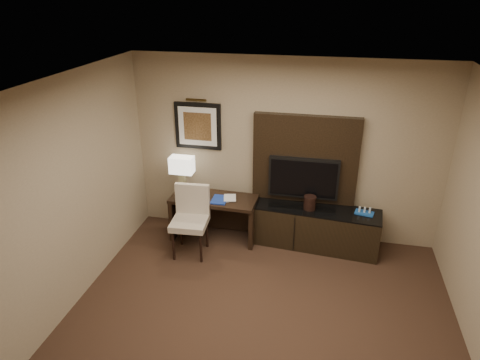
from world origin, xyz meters
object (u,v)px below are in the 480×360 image
(table_lamp, at_px, (182,174))
(desk_phone, at_px, (202,194))
(tv, at_px, (303,178))
(minibar_tray, at_px, (365,211))
(credenza, at_px, (316,227))
(desk, at_px, (214,217))
(desk_chair, at_px, (190,222))
(ice_bucket, at_px, (310,203))

(table_lamp, xyz_separation_m, desk_phone, (0.33, -0.11, -0.25))
(tv, relative_size, minibar_tray, 3.91)
(credenza, height_order, desk_phone, desk_phone)
(credenza, bearing_deg, tv, 154.33)
(desk, height_order, credenza, desk)
(tv, relative_size, table_lamp, 1.68)
(desk_chair, relative_size, ice_bucket, 5.22)
(desk_phone, height_order, minibar_tray, desk_phone)
(credenza, distance_m, ice_bucket, 0.42)
(tv, bearing_deg, desk_phone, -170.10)
(credenza, relative_size, desk_chair, 1.75)
(credenza, relative_size, ice_bucket, 9.12)
(tv, bearing_deg, table_lamp, -175.51)
(desk_chair, bearing_deg, desk_phone, 80.62)
(credenza, bearing_deg, table_lamp, -175.18)
(desk_phone, bearing_deg, tv, 8.05)
(ice_bucket, xyz_separation_m, minibar_tray, (0.77, 0.02, -0.05))
(desk, relative_size, credenza, 0.71)
(tv, xyz_separation_m, desk_chair, (-1.51, -0.72, -0.51))
(minibar_tray, bearing_deg, tv, 170.82)
(tv, height_order, minibar_tray, tv)
(minibar_tray, bearing_deg, desk, -177.88)
(tv, relative_size, ice_bucket, 5.09)
(tv, height_order, ice_bucket, tv)
(credenza, bearing_deg, desk_chair, -156.82)
(desk, height_order, minibar_tray, minibar_tray)
(ice_bucket, bearing_deg, table_lamp, 179.31)
(tv, relative_size, desk_phone, 5.14)
(desk_chair, relative_size, minibar_tray, 4.01)
(credenza, relative_size, minibar_tray, 7.01)
(desk_chair, xyz_separation_m, desk_phone, (0.05, 0.46, 0.22))
(desk, xyz_separation_m, desk_phone, (-0.17, -0.03, 0.39))
(ice_bucket, bearing_deg, credenza, 11.15)
(ice_bucket, bearing_deg, desk, -177.52)
(desk_phone, bearing_deg, desk_chair, -97.54)
(desk_chair, height_order, desk_phone, desk_chair)
(ice_bucket, bearing_deg, desk_chair, -161.14)
(table_lamp, height_order, desk_phone, table_lamp)
(credenza, xyz_separation_m, ice_bucket, (-0.12, -0.02, 0.41))
(credenza, distance_m, minibar_tray, 0.74)
(desk_chair, bearing_deg, ice_bucket, 15.18)
(credenza, height_order, ice_bucket, ice_bucket)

